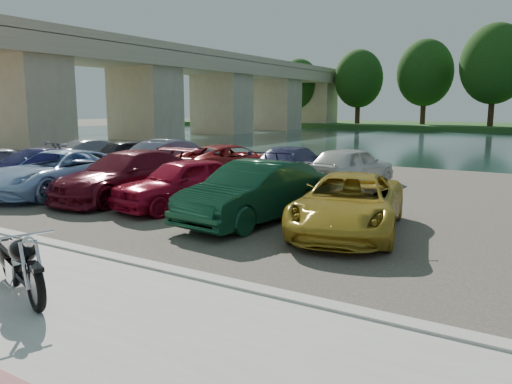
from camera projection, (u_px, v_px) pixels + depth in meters
ground at (72, 315)px, 7.03m from camera, size 200.00×200.00×0.00m
promenade at (5, 339)px, 6.19m from camera, size 60.00×6.00×0.10m
kerb at (168, 271)px, 8.69m from camera, size 60.00×0.30×0.14m
parking_lot at (356, 197)px, 16.20m from camera, size 60.00×18.00×0.04m
river at (487, 144)px, 40.40m from camera, size 120.00×40.00×0.00m
bridge at (216, 84)px, 55.05m from camera, size 7.00×56.00×8.55m
motorcycle at (17, 262)px, 7.63m from camera, size 2.25×1.07×1.05m
car_1 at (34, 167)px, 18.51m from camera, size 1.95×4.17×1.32m
car_2 at (57, 173)px, 16.54m from camera, size 3.05×5.48×1.45m
car_3 at (127, 175)px, 15.63m from camera, size 2.18×5.21×1.50m
car_4 at (183, 183)px, 14.31m from camera, size 2.57×4.48×1.44m
car_5 at (254, 192)px, 12.50m from camera, size 1.98×4.70×1.51m
car_6 at (349, 204)px, 11.47m from camera, size 3.28×5.20×1.34m
car_7 at (98, 153)px, 24.23m from camera, size 2.59×4.90×1.35m
car_8 at (136, 155)px, 22.80m from camera, size 2.78×4.57×1.46m
car_9 at (175, 157)px, 21.48m from camera, size 2.18×4.76×1.51m
car_10 at (232, 161)px, 20.31m from camera, size 3.58×5.42×1.38m
car_11 at (293, 164)px, 19.44m from camera, size 2.52×4.97×1.38m
car_12 at (350, 166)px, 18.18m from camera, size 2.33×4.53×1.48m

